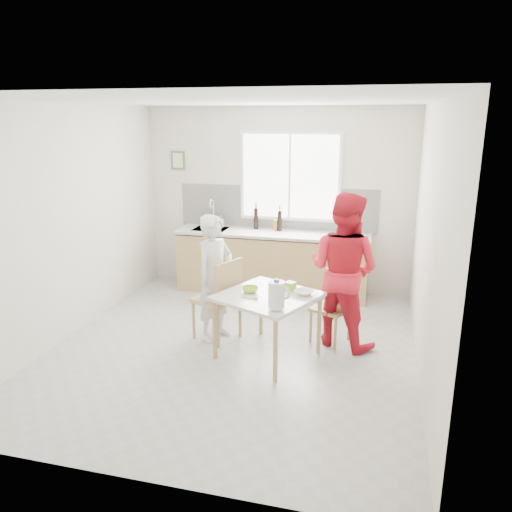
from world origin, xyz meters
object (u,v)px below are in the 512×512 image
Objects in this scene: chair_left at (221,296)px; wine_bottle_a at (256,218)px; person_red at (343,270)px; bowl_green at (250,290)px; bowl_white at (304,292)px; wine_bottle_b at (280,221)px; dining_table at (268,301)px; milk_jug at (277,294)px; chair_far at (334,303)px; person_white at (215,278)px.

chair_left is 3.07× the size of wine_bottle_a.
person_red reaches higher than bowl_green.
bowl_green is 0.90× the size of bowl_white.
person_red is at bearing -56.78° from wine_bottle_b.
dining_table is 6.16× the size of bowl_white.
bowl_green is 0.58m from bowl_white.
person_red is 8.92× the size of bowl_white.
wine_bottle_b is at bearing 125.30° from milk_jug.
chair_left is 1.43m from person_red.
person_red reaches higher than dining_table.
person_red is at bearing -8.49° from chair_far.
wine_bottle_b is at bearing -164.66° from chair_left.
person_white reaches higher than bowl_white.
chair_far is 0.47× the size of person_red.
wine_bottle_b reaches higher than bowl_green.
bowl_white is 0.68× the size of milk_jug.
milk_jug reaches higher than chair_left.
dining_table is 6.86× the size of bowl_green.
person_red is at bearing 124.91° from chair_left.
bowl_green reaches higher than bowl_white.
chair_far is 2.19m from wine_bottle_a.
wine_bottle_b is (-0.98, 1.58, 0.62)m from chair_far.
bowl_green is at bearing 156.47° from milk_jug.
bowl_green is (-0.95, -0.50, -0.14)m from person_red.
milk_jug is at bearing -71.37° from wine_bottle_a.
dining_table is at bearing -90.00° from person_white.
chair_left is at bearing -141.62° from chair_far.
chair_far reaches higher than dining_table.
dining_table is 2.24m from wine_bottle_b.
chair_left is 1.09m from milk_jug.
milk_jug is at bearing -78.82° from wine_bottle_b.
wine_bottle_b is at bearing -4.78° from wine_bottle_a.
wine_bottle_b is (-0.32, 2.17, 0.43)m from dining_table.
person_red is 5.88× the size of wine_bottle_b.
bowl_white is 0.62× the size of wine_bottle_a.
bowl_white is (0.58, 0.07, -0.00)m from bowl_green.
bowl_white is at bearing -76.77° from person_white.
dining_table is 0.23m from bowl_green.
wine_bottle_a reaches higher than bowl_green.
milk_jug reaches higher than bowl_white.
chair_left is 3.28× the size of wine_bottle_b.
wine_bottle_b is (-1.07, 1.64, 0.19)m from person_red.
person_white reaches higher than wine_bottle_a.
person_white is 0.57m from bowl_green.
chair_far is at bearing 60.80° from bowl_white.
wine_bottle_a is (-0.49, 2.17, 0.34)m from bowl_green.
bowl_green is (0.49, -0.28, -0.01)m from person_white.
dining_table is 3.81× the size of wine_bottle_a.
chair_left is 2.00m from wine_bottle_a.
person_white is 8.37× the size of bowl_green.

